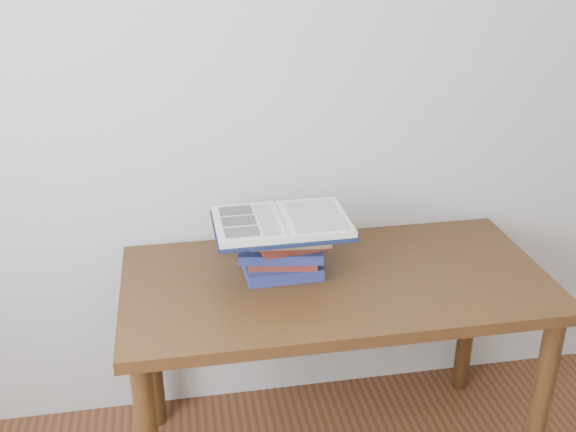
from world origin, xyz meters
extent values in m
cube|color=#B8B5AE|center=(0.00, 1.75, 1.30)|extent=(3.50, 0.04, 2.60)
cube|color=#402410|center=(-0.01, 1.38, 0.67)|extent=(1.29, 0.65, 0.04)
cylinder|color=#402410|center=(0.57, 1.12, 0.33)|extent=(0.06, 0.06, 0.66)
cylinder|color=#402410|center=(-0.60, 1.64, 0.33)|extent=(0.06, 0.06, 0.66)
cylinder|color=#402410|center=(0.57, 1.64, 0.33)|extent=(0.06, 0.06, 0.66)
cube|color=#181848|center=(-0.17, 1.44, 0.71)|extent=(0.24, 0.18, 0.04)
cube|color=maroon|center=(-0.17, 1.44, 0.74)|extent=(0.23, 0.17, 0.03)
cube|color=#181848|center=(-0.17, 1.44, 0.77)|extent=(0.27, 0.21, 0.03)
cube|color=maroon|center=(-0.15, 1.44, 0.80)|extent=(0.21, 0.18, 0.03)
cube|color=#A48554|center=(-0.15, 1.43, 0.83)|extent=(0.25, 0.19, 0.03)
cube|color=black|center=(-0.17, 1.44, 0.85)|extent=(0.41, 0.28, 0.01)
cube|color=beige|center=(-0.27, 1.44, 0.87)|extent=(0.20, 0.27, 0.02)
cube|color=beige|center=(-0.07, 1.44, 0.87)|extent=(0.20, 0.27, 0.02)
cylinder|color=beige|center=(-0.17, 1.44, 0.87)|extent=(0.02, 0.27, 0.01)
cube|color=black|center=(-0.30, 1.52, 0.88)|extent=(0.10, 0.06, 0.00)
cube|color=black|center=(-0.30, 1.44, 0.88)|extent=(0.10, 0.06, 0.00)
cube|color=black|center=(-0.30, 1.36, 0.88)|extent=(0.10, 0.06, 0.00)
cube|color=beige|center=(-0.22, 1.44, 0.88)|extent=(0.05, 0.22, 0.00)
cube|color=beige|center=(-0.07, 1.44, 0.88)|extent=(0.16, 0.23, 0.00)
camera|label=1|loc=(-0.47, -0.35, 1.71)|focal=42.00mm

